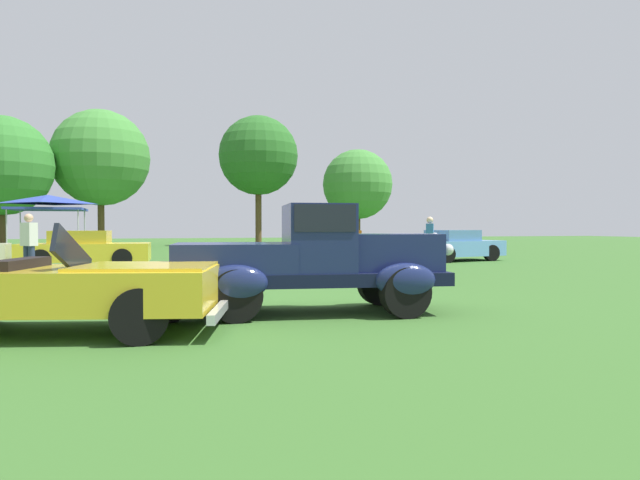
{
  "coord_description": "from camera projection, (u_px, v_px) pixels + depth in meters",
  "views": [
    {
      "loc": [
        -2.59,
        -9.04,
        1.35
      ],
      "look_at": [
        0.37,
        0.59,
        1.12
      ],
      "focal_mm": 32.09,
      "sensor_mm": 36.0,
      "label": 1
    }
  ],
  "objects": [
    {
      "name": "spectator_near_truck",
      "position": [
        430.0,
        240.0,
        19.2
      ],
      "size": [
        0.41,
        0.47,
        1.69
      ],
      "color": "#383838",
      "rests_on": "ground_plane"
    },
    {
      "name": "neighbor_convertible",
      "position": [
        62.0,
        288.0,
        7.23
      ],
      "size": [
        4.46,
        2.65,
        1.4
      ],
      "color": "yellow",
      "rests_on": "ground_plane"
    },
    {
      "name": "canopy_tent_left_field",
      "position": [
        48.0,
        202.0,
        24.3
      ],
      "size": [
        2.93,
        2.93,
        2.71
      ],
      "color": "#B7B7BC",
      "rests_on": "ground_plane"
    },
    {
      "name": "treeline_mid_right",
      "position": [
        358.0,
        185.0,
        43.76
      ],
      "size": [
        5.34,
        5.34,
        7.27
      ],
      "color": "brown",
      "rests_on": "ground_plane"
    },
    {
      "name": "treeline_center",
      "position": [
        258.0,
        156.0,
        40.98
      ],
      "size": [
        5.67,
        5.67,
        9.3
      ],
      "color": "brown",
      "rests_on": "ground_plane"
    },
    {
      "name": "treeline_mid_left",
      "position": [
        101.0,
        158.0,
        38.68
      ],
      "size": [
        6.49,
        6.49,
        9.27
      ],
      "color": "brown",
      "rests_on": "ground_plane"
    },
    {
      "name": "show_car_yellow",
      "position": [
        85.0,
        249.0,
        19.06
      ],
      "size": [
        4.19,
        1.95,
        1.22
      ],
      "color": "yellow",
      "rests_on": "ground_plane"
    },
    {
      "name": "feature_pickup_truck",
      "position": [
        313.0,
        258.0,
        8.95
      ],
      "size": [
        4.38,
        2.25,
        1.7
      ],
      "color": "black",
      "rests_on": "ground_plane"
    },
    {
      "name": "spectator_between_cars",
      "position": [
        29.0,
        244.0,
        14.7
      ],
      "size": [
        0.45,
        0.46,
        1.69
      ],
      "color": "#283351",
      "rests_on": "ground_plane"
    },
    {
      "name": "show_car_skyblue",
      "position": [
        455.0,
        246.0,
        22.55
      ],
      "size": [
        4.17,
        2.52,
        1.22
      ],
      "color": "#669EDB",
      "rests_on": "ground_plane"
    },
    {
      "name": "show_car_orange",
      "position": [
        338.0,
        247.0,
        21.21
      ],
      "size": [
        4.58,
        2.77,
        1.22
      ],
      "color": "orange",
      "rests_on": "ground_plane"
    },
    {
      "name": "treeline_far_left",
      "position": [
        1.0,
        166.0,
        34.59
      ],
      "size": [
        6.04,
        6.04,
        8.08
      ],
      "color": "#47331E",
      "rests_on": "ground_plane"
    },
    {
      "name": "ground_plane",
      "position": [
        309.0,
        309.0,
        9.43
      ],
      "size": [
        120.0,
        120.0,
        0.0
      ],
      "primitive_type": "plane",
      "color": "#386628"
    }
  ]
}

